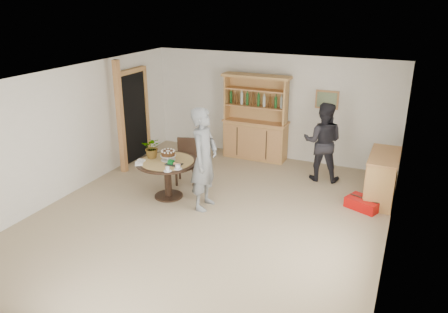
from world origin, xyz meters
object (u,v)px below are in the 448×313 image
Objects in this scene: hutch at (256,131)px; sideboard at (382,177)px; dining_chair at (187,158)px; red_suitcase at (363,204)px; teen_boy at (204,159)px; dining_table at (167,168)px; adult_person at (323,142)px.

sideboard is (3.04, -1.24, -0.22)m from hutch.
dining_chair is 1.33× the size of red_suitcase.
hutch is 3.29m from sideboard.
dining_chair is at bearing -169.46° from sideboard.
sideboard is 1.78× the size of red_suitcase.
sideboard is at bearing -63.14° from teen_boy.
dining_table is at bearing -106.09° from hutch.
sideboard is 1.05× the size of dining_table.
sideboard is 1.45m from adult_person.
sideboard is 0.66× the size of teen_boy.
hutch reaches higher than teen_boy.
dining_table is at bearing -158.10° from sideboard.
dining_table is at bearing 81.36° from teen_boy.
red_suitcase is at bearing 127.92° from adult_person.
dining_table is 0.93m from teen_boy.
sideboard is at bearing 150.14° from adult_person.
dining_chair is 0.56× the size of adult_person.
dining_table is 0.83m from dining_chair.
dining_table is 1.27× the size of dining_chair.
adult_person is (2.56, 2.10, 0.25)m from dining_table.
dining_chair reaches higher than dining_table.
hutch is at bearing 48.89° from dining_chair.
sideboard is 0.68m from red_suitcase.
hutch reaches higher than sideboard.
dining_table is 3.32m from adult_person.
hutch is 1.89m from adult_person.
teen_boy is at bearing -64.81° from dining_chair.
sideboard is 3.45m from teen_boy.
teen_boy is at bearing -151.21° from sideboard.
dining_chair is (-3.87, -0.72, 0.06)m from sideboard.
hutch is 2.90m from teen_boy.
dining_table is at bearing -106.48° from dining_chair.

